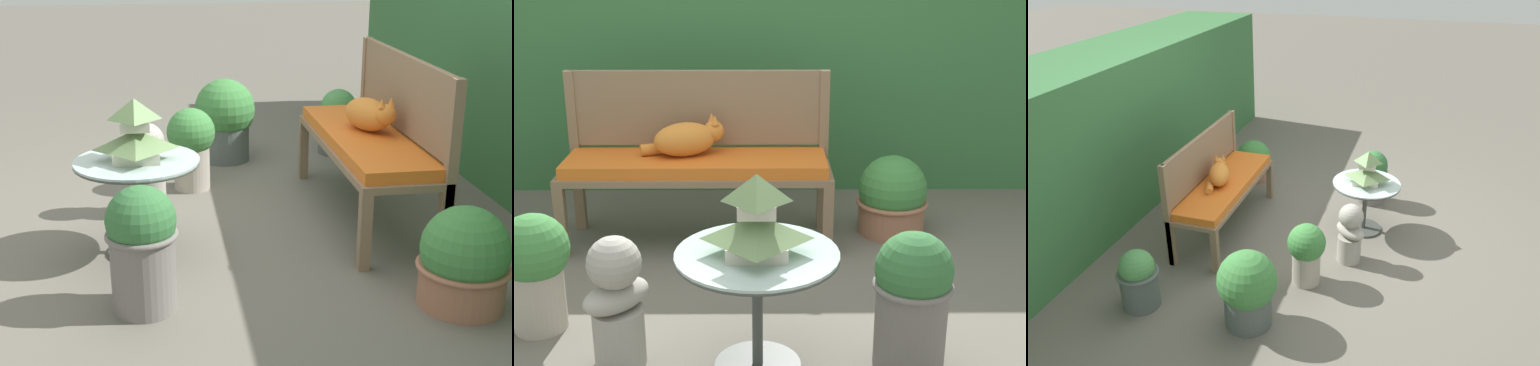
% 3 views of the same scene
% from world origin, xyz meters
% --- Properties ---
extents(ground, '(30.00, 30.00, 0.00)m').
position_xyz_m(ground, '(0.00, 0.00, 0.00)').
color(ground, '#666056').
extents(foliage_hedge_back, '(6.40, 1.07, 1.64)m').
position_xyz_m(foliage_hedge_back, '(0.00, 2.48, 0.82)').
color(foliage_hedge_back, '#38703D').
rests_on(foliage_hedge_back, ground).
extents(garden_bench, '(1.56, 0.48, 0.52)m').
position_xyz_m(garden_bench, '(-0.16, 1.01, 0.45)').
color(garden_bench, '#7F664C').
rests_on(garden_bench, ground).
extents(bench_backrest, '(1.56, 0.06, 0.99)m').
position_xyz_m(bench_backrest, '(-0.16, 1.23, 0.71)').
color(bench_backrest, '#7F664C').
rests_on(bench_backrest, ground).
extents(cat, '(0.49, 0.31, 0.23)m').
position_xyz_m(cat, '(-0.22, 1.05, 0.62)').
color(cat, orange).
rests_on(cat, garden_bench).
extents(patio_table, '(0.66, 0.66, 0.53)m').
position_xyz_m(patio_table, '(0.20, -0.33, 0.41)').
color(patio_table, '#424742').
rests_on(patio_table, ground).
extents(pagoda_birdhouse, '(0.33, 0.33, 0.33)m').
position_xyz_m(pagoda_birdhouse, '(0.20, -0.33, 0.67)').
color(pagoda_birdhouse, beige).
rests_on(pagoda_birdhouse, patio_table).
extents(garden_bust, '(0.34, 0.36, 0.58)m').
position_xyz_m(garden_bust, '(-0.38, -0.29, 0.30)').
color(garden_bust, '#A39E93').
rests_on(garden_bust, ground).
extents(potted_plant_table_near, '(0.33, 0.33, 0.60)m').
position_xyz_m(potted_plant_table_near, '(0.83, -0.31, 0.32)').
color(potted_plant_table_near, slate).
rests_on(potted_plant_table_near, ground).
extents(potted_plant_patio_mid, '(0.44, 0.44, 0.48)m').
position_xyz_m(potted_plant_patio_mid, '(1.01, 1.15, 0.22)').
color(potted_plant_patio_mid, '#9E664C').
rests_on(potted_plant_patio_mid, ground).
extents(potted_plant_hedge_corner, '(0.32, 0.32, 0.56)m').
position_xyz_m(potted_plant_hedge_corner, '(-0.80, 0.01, 0.31)').
color(potted_plant_hedge_corner, '#ADA393').
rests_on(potted_plant_hedge_corner, ground).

